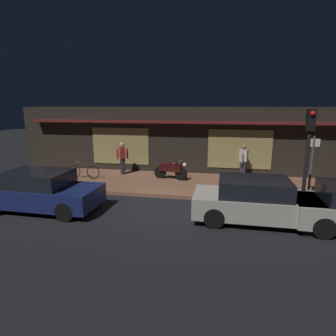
{
  "coord_description": "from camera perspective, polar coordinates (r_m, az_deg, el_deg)",
  "views": [
    {
      "loc": [
        2.19,
        -9.69,
        3.71
      ],
      "look_at": [
        -0.05,
        2.4,
        0.95
      ],
      "focal_mm": 30.06,
      "sensor_mm": 36.0,
      "label": 1
    }
  ],
  "objects": [
    {
      "name": "ground_plane",
      "position": [
        10.61,
        -2.13,
        -7.83
      ],
      "size": [
        60.0,
        60.0,
        0.0
      ],
      "primitive_type": "plane",
      "color": "black"
    },
    {
      "name": "traffic_light_pole",
      "position": [
        10.17,
        26.57,
        4.36
      ],
      "size": [
        0.24,
        0.33,
        3.6
      ],
      "color": "black",
      "rests_on": "ground_plane"
    },
    {
      "name": "sidewalk_slab",
      "position": [
        13.38,
        0.67,
        -3.11
      ],
      "size": [
        18.0,
        4.0,
        0.15
      ],
      "primitive_type": "cube",
      "color": "brown",
      "rests_on": "ground_plane"
    },
    {
      "name": "bicycle_parked",
      "position": [
        14.51,
        -16.76,
        -0.65
      ],
      "size": [
        1.66,
        0.42,
        0.91
      ],
      "color": "black",
      "rests_on": "sidewalk_slab"
    },
    {
      "name": "parked_car_near",
      "position": [
        11.09,
        -24.31,
        -4.23
      ],
      "size": [
        4.15,
        1.87,
        1.42
      ],
      "color": "black",
      "rests_on": "ground_plane"
    },
    {
      "name": "storefront_building",
      "position": [
        16.34,
        2.73,
        5.93
      ],
      "size": [
        18.0,
        3.3,
        3.6
      ],
      "color": "black",
      "rests_on": "ground_plane"
    },
    {
      "name": "sign_post",
      "position": [
        12.28,
        27.1,
        0.93
      ],
      "size": [
        0.44,
        0.09,
        2.4
      ],
      "color": "#47474C",
      "rests_on": "sidewalk_slab"
    },
    {
      "name": "motorcycle",
      "position": [
        13.7,
        0.66,
        -0.27
      ],
      "size": [
        1.69,
        0.61,
        0.97
      ],
      "color": "black",
      "rests_on": "sidewalk_slab"
    },
    {
      "name": "parked_car_far",
      "position": [
        9.55,
        17.49,
        -6.3
      ],
      "size": [
        4.12,
        1.82,
        1.42
      ],
      "color": "black",
      "rests_on": "ground_plane"
    },
    {
      "name": "person_bystander",
      "position": [
        14.36,
        15.05,
        1.44
      ],
      "size": [
        0.44,
        0.6,
        1.67
      ],
      "color": "#28232D",
      "rests_on": "sidewalk_slab"
    },
    {
      "name": "person_photographer",
      "position": [
        14.88,
        -9.2,
        2.1
      ],
      "size": [
        0.56,
        0.44,
        1.67
      ],
      "color": "#28232D",
      "rests_on": "sidewalk_slab"
    }
  ]
}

